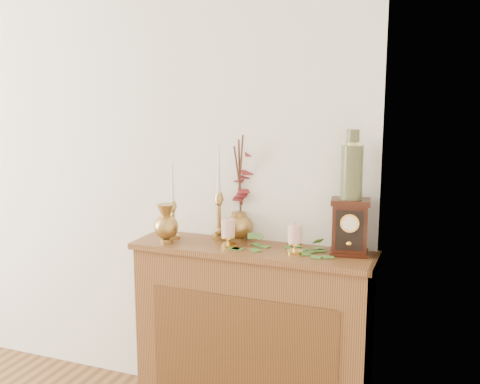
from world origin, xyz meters
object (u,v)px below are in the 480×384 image
at_px(candlestick_left, 173,214).
at_px(bud_vase, 166,224).
at_px(ceramic_vase, 352,168).
at_px(mantel_clock, 350,228).
at_px(ginger_jar, 243,192).
at_px(candlestick_center, 219,208).

bearing_deg(candlestick_left, bud_vase, -84.09).
distance_m(candlestick_left, bud_vase, 0.10).
relative_size(candlestick_left, ceramic_vase, 1.25).
height_order(mantel_clock, ceramic_vase, ceramic_vase).
bearing_deg(ginger_jar, candlestick_left, -158.23).
bearing_deg(ginger_jar, ceramic_vase, -9.49).
bearing_deg(mantel_clock, candlestick_center, 167.64).
height_order(candlestick_left, mantel_clock, candlestick_left).
bearing_deg(bud_vase, candlestick_left, 95.91).
xyz_separation_m(mantel_clock, ceramic_vase, (-0.00, 0.00, 0.29)).
xyz_separation_m(candlestick_left, bud_vase, (0.01, -0.10, -0.03)).
bearing_deg(mantel_clock, candlestick_left, 173.52).
height_order(candlestick_center, ceramic_vase, ceramic_vase).
bearing_deg(ceramic_vase, candlestick_left, -177.61).
relative_size(candlestick_center, ginger_jar, 0.91).
height_order(candlestick_left, candlestick_center, candlestick_center).
height_order(candlestick_center, ginger_jar, ginger_jar).
bearing_deg(mantel_clock, ginger_jar, 161.56).
xyz_separation_m(ginger_jar, mantel_clock, (0.59, -0.10, -0.12)).
xyz_separation_m(candlestick_center, ginger_jar, (0.11, 0.06, 0.08)).
xyz_separation_m(candlestick_left, ceramic_vase, (0.93, 0.04, 0.29)).
relative_size(candlestick_left, ginger_jar, 0.73).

